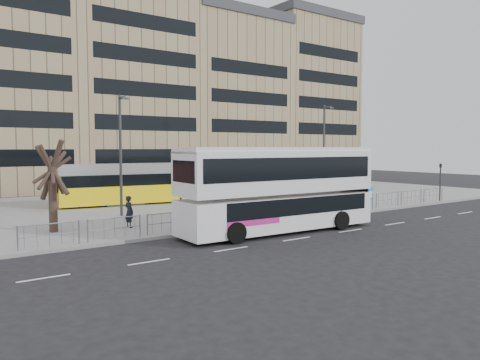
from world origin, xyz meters
TOP-DOWN VIEW (x-y plane):
  - ground at (0.00, 0.00)m, footprint 120.00×120.00m
  - plaza at (0.00, 12.00)m, footprint 64.00×24.00m
  - kerb at (0.00, 0.05)m, footprint 64.00×0.25m
  - building_row at (1.55, 34.27)m, footprint 70.40×18.40m
  - pedestrian_barrier at (2.00, 0.50)m, footprint 32.07×0.07m
  - road_markings at (1.00, -4.00)m, footprint 62.00×0.12m
  - double_decker_bus at (-1.43, -2.00)m, footprint 11.58×3.30m
  - tram at (4.46, 12.48)m, footprint 26.90×5.98m
  - station_sign at (7.36, 3.25)m, footprint 1.98×0.48m
  - ad_panel at (10.97, 1.79)m, footprint 0.75×0.24m
  - pedestrian at (-7.79, 3.31)m, footprint 0.54×0.71m
  - traffic_light_west at (-6.09, 0.50)m, footprint 0.18×0.21m
  - traffic_light_east at (18.28, 0.50)m, footprint 0.23×0.25m
  - lamp_post_west at (-6.43, 7.80)m, footprint 0.45×1.04m
  - lamp_post_east at (14.29, 9.86)m, footprint 0.45×1.04m
  - bare_tree at (-11.55, 4.37)m, footprint 5.02×5.02m

SIDE VIEW (x-z plane):
  - ground at x=0.00m, z-range 0.00..0.00m
  - road_markings at x=1.00m, z-range 0.00..0.01m
  - kerb at x=0.00m, z-range -0.01..0.16m
  - plaza at x=0.00m, z-range 0.00..0.15m
  - pedestrian_barrier at x=2.00m, z-range 0.43..1.53m
  - ad_panel at x=10.97m, z-range 0.27..1.70m
  - pedestrian at x=-7.79m, z-range 0.15..1.92m
  - tram at x=4.46m, z-range 0.16..3.31m
  - station_sign at x=7.36m, z-range 0.59..2.90m
  - traffic_light_west at x=-6.09m, z-range 0.57..3.67m
  - traffic_light_east at x=18.28m, z-range 0.57..3.67m
  - double_decker_bus at x=-1.43m, z-range 0.19..4.78m
  - lamp_post_west at x=-6.43m, z-range 0.52..8.31m
  - lamp_post_east at x=14.29m, z-range 0.52..8.88m
  - bare_tree at x=-11.55m, z-range 1.48..8.70m
  - building_row at x=1.55m, z-range -2.69..28.51m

